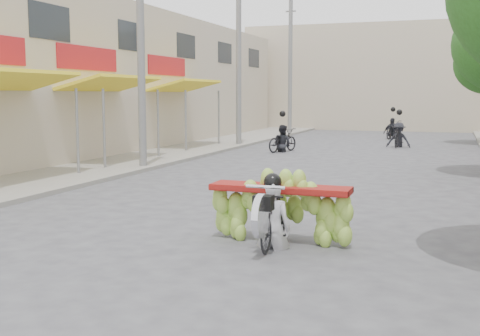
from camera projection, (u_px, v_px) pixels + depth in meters
name	position (u px, v px, depth m)	size (l,w,h in m)	color
ground	(40.00, 328.00, 6.15)	(120.00, 120.00, 0.00)	#515156
sidewalk_left	(144.00, 157.00, 22.50)	(4.00, 60.00, 0.12)	gray
shophouse_row_left	(14.00, 78.00, 22.85)	(9.77, 40.00, 6.00)	#BEAF96
far_building	(396.00, 78.00, 41.24)	(20.00, 6.00, 7.00)	#BEAF96
utility_pole_mid	(141.00, 41.00, 18.68)	(0.60, 0.24, 8.00)	slate
utility_pole_far	(239.00, 58.00, 27.09)	(0.60, 0.24, 8.00)	slate
utility_pole_back	(290.00, 66.00, 35.50)	(0.60, 0.24, 8.00)	slate
banana_motorbike	(277.00, 203.00, 9.47)	(2.26, 1.78, 1.95)	black
bg_motorbike_a	(282.00, 134.00, 24.90)	(1.20, 1.84, 1.95)	black
bg_motorbike_b	(399.00, 129.00, 27.02)	(1.10, 1.78, 1.95)	black
bg_motorbike_c	(393.00, 124.00, 32.18)	(1.06, 1.83, 1.95)	black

